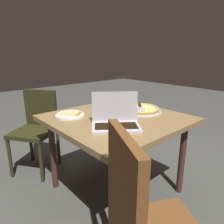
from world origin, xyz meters
TOP-DOWN VIEW (x-y plane):
  - ground_plane at (0.00, 0.00)m, footprint 12.00×12.00m
  - dining_table at (0.00, 0.00)m, footprint 1.02×1.02m
  - laptop at (-0.17, 0.16)m, footprint 0.39×0.41m
  - pizza_plate at (0.27, 0.28)m, footprint 0.25×0.25m
  - pizza_tray at (-0.03, -0.27)m, footprint 0.39×0.39m
  - table_knife at (0.35, -0.20)m, footprint 0.23×0.04m
  - chair_near at (0.84, 0.36)m, footprint 0.54×0.54m

SIDE VIEW (x-z plane):
  - ground_plane at x=0.00m, z-range 0.00..0.00m
  - chair_near at x=0.84m, z-range 0.06..0.91m
  - dining_table at x=0.00m, z-range 0.28..0.98m
  - table_knife at x=0.35m, z-range 0.70..0.71m
  - pizza_plate at x=0.27m, z-range 0.70..0.73m
  - pizza_tray at x=-0.03m, z-range 0.70..0.74m
  - laptop at x=-0.17m, z-range 0.63..0.87m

